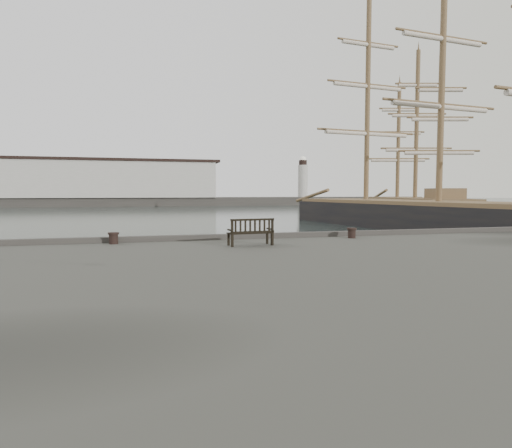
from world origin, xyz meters
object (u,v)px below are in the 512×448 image
(bench, at_px, (251,237))
(tall_ship_far, at_px, (415,212))
(bollard_right, at_px, (352,233))
(tall_ship_main, at_px, (438,222))
(bollard_left, at_px, (114,238))

(bench, height_order, tall_ship_far, tall_ship_far)
(bench, height_order, bollard_right, bench)
(bollard_right, bearing_deg, bench, -163.26)
(tall_ship_main, bearing_deg, tall_ship_far, 54.20)
(bollard_right, height_order, tall_ship_far, tall_ship_far)
(bench, distance_m, bollard_right, 4.27)
(tall_ship_main, relative_size, tall_ship_far, 1.39)
(tall_ship_far, bearing_deg, bollard_left, -119.72)
(tall_ship_main, bearing_deg, bollard_right, -140.44)
(bollard_left, bearing_deg, bench, -20.81)
(bollard_left, xyz_separation_m, tall_ship_main, (25.14, 17.16, -1.05))
(bench, bearing_deg, bollard_left, 153.87)
(bench, distance_m, tall_ship_far, 47.81)
(tall_ship_far, bearing_deg, bollard_right, -111.94)
(bollard_left, distance_m, tall_ship_far, 49.45)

